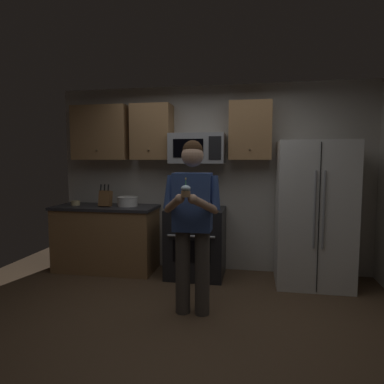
{
  "coord_description": "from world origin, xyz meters",
  "views": [
    {
      "loc": [
        0.61,
        -3.1,
        1.57
      ],
      "look_at": [
        0.01,
        0.22,
        1.25
      ],
      "focal_mm": 31.92,
      "sensor_mm": 36.0,
      "label": 1
    }
  ],
  "objects": [
    {
      "name": "cupcake",
      "position": [
        0.01,
        -0.12,
        1.29
      ],
      "size": [
        0.09,
        0.09,
        0.17
      ],
      "color": "#A87F56"
    },
    {
      "name": "microwave",
      "position": [
        -0.15,
        1.48,
        1.72
      ],
      "size": [
        0.74,
        0.41,
        0.4
      ],
      "color": "#9EA0A5"
    },
    {
      "name": "refrigerator",
      "position": [
        1.35,
        1.32,
        0.9
      ],
      "size": [
        0.9,
        0.75,
        1.8
      ],
      "color": "white",
      "rests_on": "ground"
    },
    {
      "name": "cabinet_row_upper",
      "position": [
        -0.72,
        1.53,
        1.95
      ],
      "size": [
        2.78,
        0.36,
        0.76
      ],
      "color": "#9E7247"
    },
    {
      "name": "ground_plane",
      "position": [
        0.0,
        0.0,
        0.0
      ],
      "size": [
        6.0,
        6.0,
        0.0
      ],
      "primitive_type": "plane",
      "color": "brown"
    },
    {
      "name": "counter_left",
      "position": [
        -1.45,
        1.38,
        0.46
      ],
      "size": [
        1.44,
        0.66,
        0.92
      ],
      "color": "#9E7247",
      "rests_on": "ground"
    },
    {
      "name": "oven_range",
      "position": [
        -0.15,
        1.36,
        0.46
      ],
      "size": [
        0.76,
        0.7,
        0.93
      ],
      "color": "black",
      "rests_on": "ground"
    },
    {
      "name": "wall_back",
      "position": [
        0.0,
        1.75,
        1.3
      ],
      "size": [
        4.4,
        0.1,
        2.6
      ],
      "primitive_type": "cube",
      "color": "beige",
      "rests_on": "ground"
    },
    {
      "name": "bowl_small_colored",
      "position": [
        -1.91,
        1.38,
        0.95
      ],
      "size": [
        0.13,
        0.13,
        0.06
      ],
      "color": "beige",
      "rests_on": "counter_left"
    },
    {
      "name": "bowl_large_white",
      "position": [
        -1.13,
        1.42,
        0.99
      ],
      "size": [
        0.29,
        0.29,
        0.13
      ],
      "color": "white",
      "rests_on": "counter_left"
    },
    {
      "name": "person",
      "position": [
        0.01,
        0.2,
        1.0
      ],
      "size": [
        0.6,
        0.48,
        1.76
      ],
      "color": "#4C4742",
      "rests_on": "ground"
    },
    {
      "name": "knife_block",
      "position": [
        -1.43,
        1.33,
        1.03
      ],
      "size": [
        0.16,
        0.15,
        0.32
      ],
      "color": "brown",
      "rests_on": "counter_left"
    }
  ]
}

